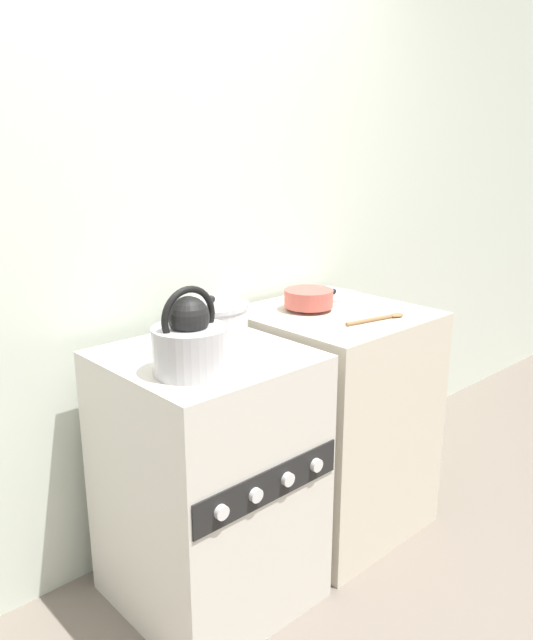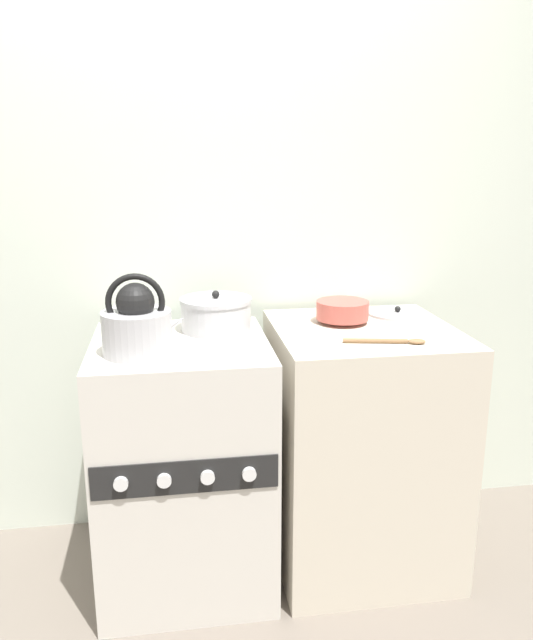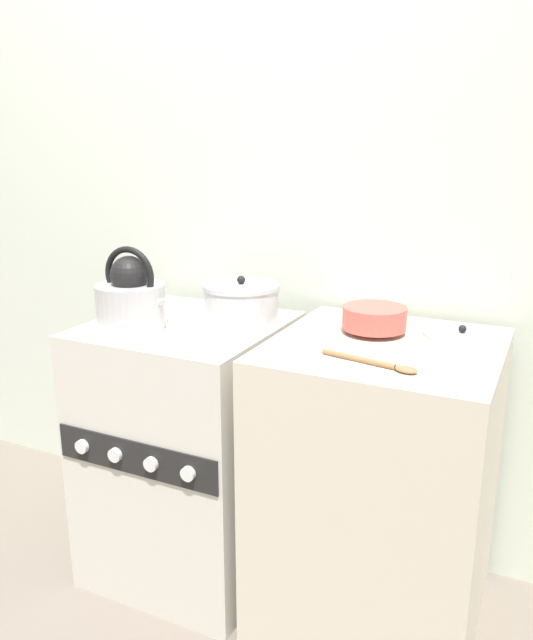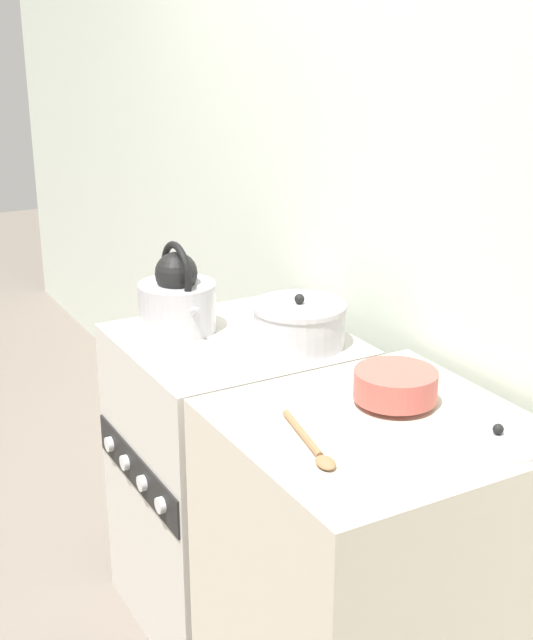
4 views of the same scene
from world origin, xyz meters
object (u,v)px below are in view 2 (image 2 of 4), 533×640
object	(u,v)px
cooking_pot	(216,314)
loose_pot_lid	(397,313)
kettle	(137,325)
enamel_bowl	(342,310)
stove	(184,462)

from	to	relation	value
cooking_pot	loose_pot_lid	distance (m)	0.71
loose_pot_lid	cooking_pot	bearing A→B (deg)	-174.93
kettle	loose_pot_lid	xyz separation A→B (m)	(0.98, 0.31, -0.08)
kettle	enamel_bowl	world-z (taller)	kettle
kettle	enamel_bowl	xyz separation A→B (m)	(0.73, 0.22, -0.03)
stove	loose_pot_lid	bearing A→B (deg)	13.15
cooking_pot	enamel_bowl	world-z (taller)	cooking_pot
kettle	loose_pot_lid	world-z (taller)	kettle
cooking_pot	kettle	bearing A→B (deg)	-137.68
stove	enamel_bowl	size ratio (longest dim) A/B	4.66
enamel_bowl	loose_pot_lid	xyz separation A→B (m)	(0.25, 0.09, -0.04)
stove	enamel_bowl	xyz separation A→B (m)	(0.60, 0.11, 0.51)
stove	kettle	bearing A→B (deg)	-140.61
enamel_bowl	loose_pot_lid	distance (m)	0.26
kettle	cooking_pot	world-z (taller)	kettle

